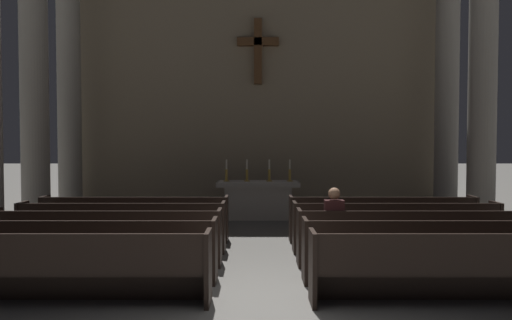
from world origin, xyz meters
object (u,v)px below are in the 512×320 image
object	(u,v)px
pew_left_row_3	(104,238)
pew_right_row_4	(393,227)
candlestick_inner_right	(267,175)
candlestick_outer_right	(287,175)
lone_worshipper	(331,224)
column_left_fourth	(66,87)
pew_left_row_1	(57,268)
column_left_third	(31,77)
pew_left_row_4	(120,227)
pew_right_row_2	(431,250)
pew_right_row_5	(379,219)
candlestick_inner_left	(245,175)
altar	(256,199)
pew_left_row_2	(84,251)
pew_right_row_1	(459,268)
pew_left_row_5	(133,219)
column_right_fourth	(444,87)
column_right_third	(480,77)
pew_right_row_3	(410,237)
candlestick_outer_left	(224,175)

from	to	relation	value
pew_left_row_3	pew_right_row_4	bearing A→B (deg)	11.16
candlestick_inner_right	candlestick_outer_right	bearing A→B (deg)	0.00
lone_worshipper	column_left_fourth	bearing A→B (deg)	138.52
pew_left_row_1	column_left_third	world-z (taller)	column_left_third
lone_worshipper	column_left_third	bearing A→B (deg)	151.48
pew_left_row_4	candlestick_outer_right	bearing A→B (deg)	50.06
pew_right_row_2	pew_right_row_4	distance (m)	2.02
pew_left_row_3	pew_right_row_5	bearing A→B (deg)	21.53
pew_right_row_5	candlestick_outer_right	distance (m)	3.58
candlestick_inner_right	candlestick_outer_right	world-z (taller)	same
candlestick_inner_left	altar	bearing A→B (deg)	0.00
pew_left_row_2	pew_right_row_1	distance (m)	5.22
column_left_third	candlestick_inner_left	distance (m)	5.76
pew_left_row_5	column_right_fourth	size ratio (longest dim) A/B	0.52
pew_left_row_4	pew_right_row_2	distance (m)	5.51
pew_left_row_4	altar	size ratio (longest dim) A/B	1.75
pew_right_row_5	altar	size ratio (longest dim) A/B	1.75
pew_left_row_4	column_right_third	bearing A→B (deg)	18.22
pew_right_row_4	column_left_fourth	size ratio (longest dim) A/B	0.52
pew_right_row_3	candlestick_inner_left	xyz separation A→B (m)	(-2.86, 5.08, 0.71)
pew_right_row_5	lone_worshipper	bearing A→B (deg)	-123.60
column_left_third	candlestick_outer_right	bearing A→B (deg)	13.51
column_left_third	candlestick_outer_right	xyz separation A→B (m)	(6.16, 1.48, -2.42)
altar	column_left_third	bearing A→B (deg)	-164.43
pew_left_row_1	pew_left_row_4	world-z (taller)	same
column_right_third	candlestick_outer_right	world-z (taller)	column_right_third
pew_right_row_2	column_left_third	distance (m)	9.65
pew_right_row_1	pew_right_row_3	distance (m)	2.02
pew_right_row_3	column_left_third	xyz separation A→B (m)	(-7.88, 3.60, 3.13)
column_left_fourth	pew_right_row_5	bearing A→B (deg)	-25.85
column_right_fourth	pew_left_row_3	bearing A→B (deg)	-143.46
pew_right_row_1	column_left_fourth	xyz separation A→B (m)	(-7.88, 7.86, 3.13)
pew_right_row_4	lone_worshipper	bearing A→B (deg)	-143.58
pew_left_row_1	column_right_third	distance (m)	10.17
pew_left_row_3	altar	world-z (taller)	altar
pew_left_row_4	column_left_third	size ratio (longest dim) A/B	0.52
column_left_fourth	candlestick_inner_right	distance (m)	6.16
column_right_fourth	candlestick_inner_right	xyz separation A→B (m)	(-5.01, -0.75, -2.42)
pew_left_row_1	candlestick_outer_right	distance (m)	7.92
pew_right_row_1	lone_worshipper	world-z (taller)	lone_worshipper
pew_left_row_2	pew_right_row_1	xyz separation A→B (m)	(5.12, -1.01, 0.00)
pew_left_row_4	candlestick_inner_right	distance (m)	5.03
pew_left_row_1	candlestick_outer_left	xyz separation A→B (m)	(1.71, 7.11, 0.71)
pew_left_row_5	candlestick_outer_left	distance (m)	3.58
pew_left_row_1	pew_left_row_4	size ratio (longest dim) A/B	1.00
pew_right_row_5	lone_worshipper	xyz separation A→B (m)	(-1.32, -1.98, 0.22)
pew_left_row_2	pew_left_row_5	world-z (taller)	same
pew_left_row_3	candlestick_outer_left	bearing A→B (deg)	71.39
altar	candlestick_inner_left	xyz separation A→B (m)	(-0.30, 0.00, 0.66)
pew_left_row_5	pew_right_row_1	world-z (taller)	same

